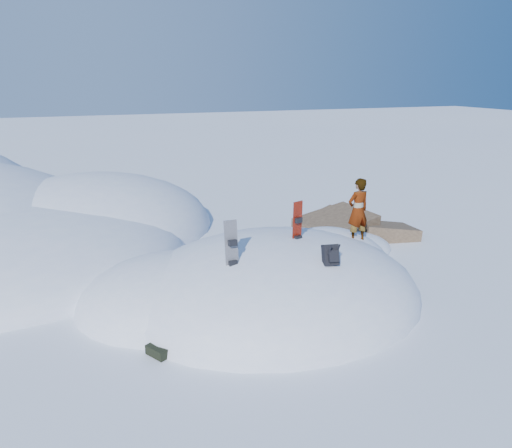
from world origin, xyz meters
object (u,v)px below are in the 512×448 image
object	(u,v)px
snowboard_dark	(232,255)
person	(358,211)
backpack	(331,255)
snowboard_red	(297,231)

from	to	relation	value
snowboard_dark	person	bearing A→B (deg)	15.48
backpack	snowboard_dark	bearing A→B (deg)	171.89
snowboard_red	person	bearing A→B (deg)	-5.04
snowboard_dark	backpack	xyz separation A→B (m)	(1.91, -0.66, -0.03)
snowboard_red	backpack	world-z (taller)	snowboard_red
backpack	person	size ratio (longest dim) A/B	0.32
snowboard_red	backpack	size ratio (longest dim) A/B	2.72
snowboard_red	snowboard_dark	xyz separation A→B (m)	(-1.77, -0.63, -0.13)
snowboard_dark	backpack	world-z (taller)	snowboard_dark
snowboard_red	person	world-z (taller)	person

